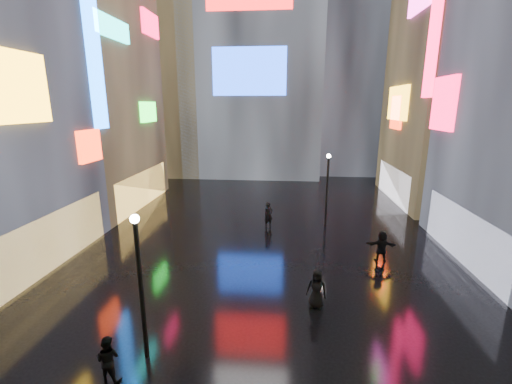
# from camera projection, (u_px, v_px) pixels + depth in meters

# --- Properties ---
(ground) EXTENTS (140.00, 140.00, 0.00)m
(ground) POSITION_uv_depth(u_px,v_px,m) (267.00, 234.00, 23.13)
(ground) COLOR black
(ground) RESTS_ON ground
(building_left_far) EXTENTS (10.28, 12.00, 22.00)m
(building_left_far) POSITION_uv_depth(u_px,v_px,m) (75.00, 73.00, 27.61)
(building_left_far) COLOR black
(building_left_far) RESTS_ON ground
(building_right_far) EXTENTS (10.28, 12.00, 28.00)m
(building_right_far) POSITION_uv_depth(u_px,v_px,m) (471.00, 36.00, 27.91)
(building_right_far) COLOR black
(building_right_far) RESTS_ON ground
(tower_flank_right) EXTENTS (12.00, 12.00, 34.00)m
(tower_flank_right) POSITION_uv_depth(u_px,v_px,m) (351.00, 36.00, 43.22)
(tower_flank_right) COLOR black
(tower_flank_right) RESTS_ON ground
(tower_flank_left) EXTENTS (10.00, 10.00, 26.00)m
(tower_flank_left) POSITION_uv_depth(u_px,v_px,m) (166.00, 68.00, 42.38)
(tower_flank_left) COLOR black
(tower_flank_left) RESTS_ON ground
(lamp_near) EXTENTS (0.30, 0.30, 5.20)m
(lamp_near) POSITION_uv_depth(u_px,v_px,m) (140.00, 280.00, 11.19)
(lamp_near) COLOR black
(lamp_near) RESTS_ON ground
(lamp_far) EXTENTS (0.30, 0.30, 5.20)m
(lamp_far) POSITION_uv_depth(u_px,v_px,m) (327.00, 185.00, 24.34)
(lamp_far) COLOR black
(lamp_far) RESTS_ON ground
(pedestrian_1) EXTENTS (0.79, 0.63, 1.58)m
(pedestrian_1) POSITION_uv_depth(u_px,v_px,m) (108.00, 359.00, 10.70)
(pedestrian_1) COLOR black
(pedestrian_1) RESTS_ON ground
(pedestrian_4) EXTENTS (0.97, 0.76, 1.75)m
(pedestrian_4) POSITION_uv_depth(u_px,v_px,m) (317.00, 289.00, 14.62)
(pedestrian_4) COLOR black
(pedestrian_4) RESTS_ON ground
(pedestrian_5) EXTENTS (1.66, 0.59, 1.77)m
(pedestrian_5) POSITION_uv_depth(u_px,v_px,m) (382.00, 246.00, 18.97)
(pedestrian_5) COLOR black
(pedestrian_5) RESTS_ON ground
(pedestrian_6) EXTENTS (0.80, 0.72, 1.82)m
(pedestrian_6) POSITION_uv_depth(u_px,v_px,m) (269.00, 215.00, 24.29)
(pedestrian_6) COLOR black
(pedestrian_6) RESTS_ON ground
(umbrella_2) EXTENTS (1.44, 1.44, 0.95)m
(umbrella_2) POSITION_uv_depth(u_px,v_px,m) (318.00, 260.00, 14.29)
(umbrella_2) COLOR black
(umbrella_2) RESTS_ON pedestrian_4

